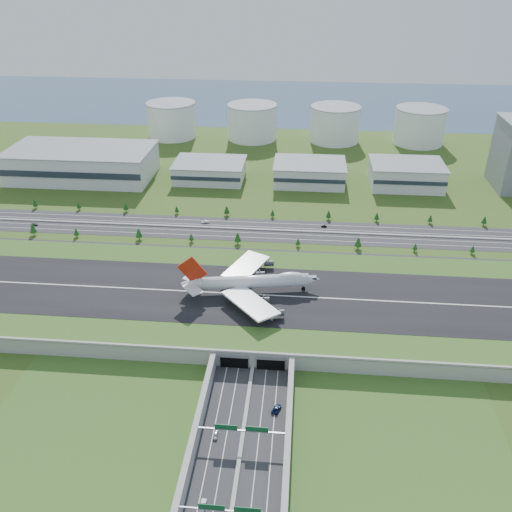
# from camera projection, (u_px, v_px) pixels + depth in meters

# --- Properties ---
(ground) EXTENTS (1200.00, 1200.00, 0.00)m
(ground) POSITION_uv_depth(u_px,v_px,m) (261.00, 307.00, 296.61)
(ground) COLOR #314916
(ground) RESTS_ON ground
(airfield_deck) EXTENTS (520.00, 100.00, 9.20)m
(airfield_deck) POSITION_uv_depth(u_px,v_px,m) (261.00, 301.00, 294.53)
(airfield_deck) COLOR gray
(airfield_deck) RESTS_ON ground
(underpass_road) EXTENTS (38.80, 120.40, 8.00)m
(underpass_road) POSITION_uv_depth(u_px,v_px,m) (240.00, 446.00, 208.45)
(underpass_road) COLOR #28282B
(underpass_road) RESTS_ON ground
(sign_gantry_near) EXTENTS (38.70, 0.70, 9.80)m
(sign_gantry_near) POSITION_uv_depth(u_px,v_px,m) (241.00, 431.00, 210.54)
(sign_gantry_near) COLOR gray
(sign_gantry_near) RESTS_ON ground
(sign_gantry_far) EXTENTS (38.70, 0.70, 9.80)m
(sign_gantry_far) POSITION_uv_depth(u_px,v_px,m) (229.00, 512.00, 180.09)
(sign_gantry_far) COLOR gray
(sign_gantry_far) RESTS_ON ground
(north_expressway) EXTENTS (560.00, 36.00, 0.12)m
(north_expressway) POSITION_uv_depth(u_px,v_px,m) (272.00, 230.00, 379.23)
(north_expressway) COLOR #28282B
(north_expressway) RESTS_ON ground
(tree_row) EXTENTS (502.44, 48.73, 8.49)m
(tree_row) POSITION_uv_depth(u_px,v_px,m) (268.00, 225.00, 376.33)
(tree_row) COLOR #3D2819
(tree_row) RESTS_ON ground
(hangar_west) EXTENTS (120.00, 60.00, 25.00)m
(hangar_west) POSITION_uv_depth(u_px,v_px,m) (82.00, 163.00, 464.93)
(hangar_west) COLOR silver
(hangar_west) RESTS_ON ground
(hangar_mid_a) EXTENTS (58.00, 42.00, 15.00)m
(hangar_mid_a) POSITION_uv_depth(u_px,v_px,m) (210.00, 171.00, 463.01)
(hangar_mid_a) COLOR silver
(hangar_mid_a) RESTS_ON ground
(hangar_mid_b) EXTENTS (58.00, 42.00, 17.00)m
(hangar_mid_b) POSITION_uv_depth(u_px,v_px,m) (309.00, 173.00, 455.80)
(hangar_mid_b) COLOR silver
(hangar_mid_b) RESTS_ON ground
(hangar_mid_c) EXTENTS (58.00, 42.00, 19.00)m
(hangar_mid_c) POSITION_uv_depth(u_px,v_px,m) (406.00, 175.00, 448.98)
(hangar_mid_c) COLOR silver
(hangar_mid_c) RESTS_ON ground
(fuel_tank_a) EXTENTS (50.00, 50.00, 35.00)m
(fuel_tank_a) POSITION_uv_depth(u_px,v_px,m) (172.00, 120.00, 567.29)
(fuel_tank_a) COLOR white
(fuel_tank_a) RESTS_ON ground
(fuel_tank_b) EXTENTS (50.00, 50.00, 35.00)m
(fuel_tank_b) POSITION_uv_depth(u_px,v_px,m) (252.00, 122.00, 560.57)
(fuel_tank_b) COLOR white
(fuel_tank_b) RESTS_ON ground
(fuel_tank_c) EXTENTS (50.00, 50.00, 35.00)m
(fuel_tank_c) POSITION_uv_depth(u_px,v_px,m) (335.00, 124.00, 553.84)
(fuel_tank_c) COLOR white
(fuel_tank_c) RESTS_ON ground
(fuel_tank_d) EXTENTS (50.00, 50.00, 35.00)m
(fuel_tank_d) POSITION_uv_depth(u_px,v_px,m) (419.00, 126.00, 547.12)
(fuel_tank_d) COLOR white
(fuel_tank_d) RESTS_ON ground
(bay_water) EXTENTS (1200.00, 260.00, 0.06)m
(bay_water) POSITION_uv_depth(u_px,v_px,m) (291.00, 101.00, 714.20)
(bay_water) COLOR #38506C
(bay_water) RESTS_ON ground
(boeing_747) EXTENTS (76.19, 71.45, 23.70)m
(boeing_747) POSITION_uv_depth(u_px,v_px,m) (251.00, 282.00, 292.18)
(boeing_747) COLOR silver
(boeing_747) RESTS_ON airfield_deck
(car_0) EXTENTS (1.99, 4.62, 1.55)m
(car_0) POSITION_uv_depth(u_px,v_px,m) (215.00, 435.00, 216.54)
(car_0) COLOR silver
(car_0) RESTS_ON ground
(car_1) EXTENTS (2.03, 5.13, 1.66)m
(car_1) POSITION_uv_depth(u_px,v_px,m) (203.00, 505.00, 188.91)
(car_1) COLOR white
(car_1) RESTS_ON ground
(car_2) EXTENTS (4.62, 6.54, 1.66)m
(car_2) POSITION_uv_depth(u_px,v_px,m) (276.00, 409.00, 229.09)
(car_2) COLOR #0B153B
(car_2) RESTS_ON ground
(car_4) EXTENTS (4.70, 1.90, 1.60)m
(car_4) POSITION_uv_depth(u_px,v_px,m) (35.00, 224.00, 386.04)
(car_4) COLOR #4F5053
(car_4) RESTS_ON ground
(car_5) EXTENTS (4.03, 1.47, 1.32)m
(car_5) POSITION_uv_depth(u_px,v_px,m) (324.00, 226.00, 383.66)
(car_5) COLOR black
(car_5) RESTS_ON ground
(car_7) EXTENTS (6.28, 3.67, 1.71)m
(car_7) POSITION_uv_depth(u_px,v_px,m) (205.00, 222.00, 389.25)
(car_7) COLOR white
(car_7) RESTS_ON ground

